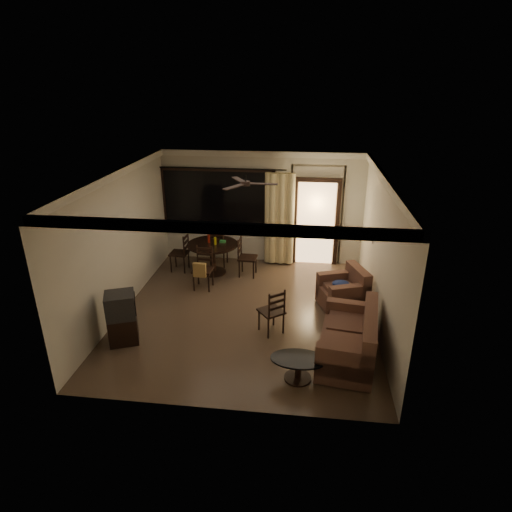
# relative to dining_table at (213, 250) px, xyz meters

# --- Properties ---
(ground) EXTENTS (5.50, 5.50, 0.00)m
(ground) POSITION_rel_dining_table_xyz_m (1.07, -1.82, -0.60)
(ground) COLOR #7F6651
(ground) RESTS_ON ground
(room_shell) EXTENTS (5.50, 6.70, 5.50)m
(room_shell) POSITION_rel_dining_table_xyz_m (1.66, -0.05, 1.23)
(room_shell) COLOR beige
(room_shell) RESTS_ON ground
(dining_table) EXTENTS (1.21, 1.21, 0.97)m
(dining_table) POSITION_rel_dining_table_xyz_m (0.00, 0.00, 0.00)
(dining_table) COLOR black
(dining_table) RESTS_ON ground
(dining_chair_west) EXTENTS (0.44, 0.44, 0.95)m
(dining_chair_west) POSITION_rel_dining_table_xyz_m (-0.84, 0.04, -0.31)
(dining_chair_west) COLOR black
(dining_chair_west) RESTS_ON ground
(dining_chair_east) EXTENTS (0.44, 0.44, 0.95)m
(dining_chair_east) POSITION_rel_dining_table_xyz_m (0.83, -0.05, -0.31)
(dining_chair_east) COLOR black
(dining_chair_east) RESTS_ON ground
(dining_chair_south) EXTENTS (0.44, 0.50, 0.95)m
(dining_chair_south) POSITION_rel_dining_table_xyz_m (-0.05, -0.86, -0.29)
(dining_chair_south) COLOR black
(dining_chair_south) RESTS_ON ground
(dining_chair_north) EXTENTS (0.44, 0.44, 0.95)m
(dining_chair_north) POSITION_rel_dining_table_xyz_m (0.04, 0.47, -0.31)
(dining_chair_north) COLOR black
(dining_chair_north) RESTS_ON ground
(tv_cabinet) EXTENTS (0.63, 0.60, 0.95)m
(tv_cabinet) POSITION_rel_dining_table_xyz_m (-0.98, -3.08, -0.12)
(tv_cabinet) COLOR black
(tv_cabinet) RESTS_ON ground
(sofa) EXTENTS (1.10, 1.76, 0.88)m
(sofa) POSITION_rel_dining_table_xyz_m (3.01, -3.13, -0.24)
(sofa) COLOR #462320
(sofa) RESTS_ON ground
(armchair) EXTENTS (1.07, 1.07, 0.84)m
(armchair) POSITION_rel_dining_table_xyz_m (3.03, -1.36, -0.25)
(armchair) COLOR #462320
(armchair) RESTS_ON ground
(coffee_table) EXTENTS (0.88, 0.53, 0.39)m
(coffee_table) POSITION_rel_dining_table_xyz_m (2.16, -3.76, -0.34)
(coffee_table) COLOR black
(coffee_table) RESTS_ON ground
(side_chair) EXTENTS (0.57, 0.57, 0.91)m
(side_chair) POSITION_rel_dining_table_xyz_m (1.63, -2.47, -0.32)
(side_chair) COLOR black
(side_chair) RESTS_ON ground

